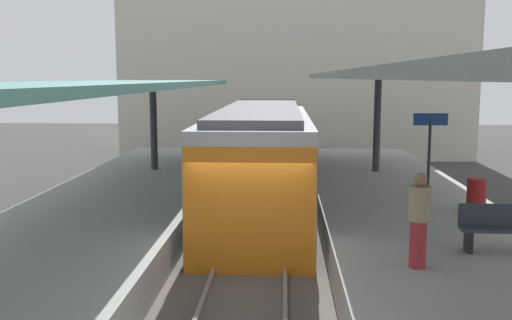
# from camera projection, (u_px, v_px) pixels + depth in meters

# --- Properties ---
(ground_plane) EXTENTS (80.00, 80.00, 0.00)m
(ground_plane) POSITION_uv_depth(u_px,v_px,m) (251.00, 274.00, 12.29)
(ground_plane) COLOR #383835
(platform_left) EXTENTS (4.40, 28.00, 1.00)m
(platform_left) POSITION_uv_depth(u_px,v_px,m) (75.00, 249.00, 12.41)
(platform_left) COLOR #9E9E99
(platform_left) RESTS_ON ground_plane
(platform_right) EXTENTS (4.40, 28.00, 1.00)m
(platform_right) POSITION_uv_depth(u_px,v_px,m) (432.00, 254.00, 12.03)
(platform_right) COLOR #9E9E99
(platform_right) RESTS_ON ground_plane
(track_ballast) EXTENTS (3.20, 28.00, 0.20)m
(track_ballast) POSITION_uv_depth(u_px,v_px,m) (251.00, 269.00, 12.28)
(track_ballast) COLOR #59544C
(track_ballast) RESTS_ON ground_plane
(rail_near_side) EXTENTS (0.08, 28.00, 0.14)m
(rail_near_side) POSITION_uv_depth(u_px,v_px,m) (218.00, 261.00, 12.29)
(rail_near_side) COLOR slate
(rail_near_side) RESTS_ON track_ballast
(rail_far_side) EXTENTS (0.08, 28.00, 0.14)m
(rail_far_side) POSITION_uv_depth(u_px,v_px,m) (285.00, 262.00, 12.22)
(rail_far_side) COLOR slate
(rail_far_side) RESTS_ON track_ballast
(commuter_train) EXTENTS (2.78, 12.72, 3.10)m
(commuter_train) POSITION_uv_depth(u_px,v_px,m) (262.00, 157.00, 17.67)
(commuter_train) COLOR #ADADB2
(commuter_train) RESTS_ON track_ballast
(canopy_left) EXTENTS (4.18, 21.00, 3.05)m
(canopy_left) POSITION_uv_depth(u_px,v_px,m) (91.00, 87.00, 13.30)
(canopy_left) COLOR #333335
(canopy_left) RESTS_ON platform_left
(canopy_right) EXTENTS (4.18, 21.00, 3.29)m
(canopy_right) POSITION_uv_depth(u_px,v_px,m) (424.00, 77.00, 12.90)
(canopy_right) COLOR #333335
(canopy_right) RESTS_ON platform_right
(platform_bench) EXTENTS (1.40, 0.41, 0.86)m
(platform_bench) POSITION_uv_depth(u_px,v_px,m) (499.00, 226.00, 10.48)
(platform_bench) COLOR black
(platform_bench) RESTS_ON platform_right
(platform_sign) EXTENTS (0.90, 0.08, 2.21)m
(platform_sign) POSITION_uv_depth(u_px,v_px,m) (430.00, 135.00, 15.40)
(platform_sign) COLOR #262628
(platform_sign) RESTS_ON platform_right
(litter_bin) EXTENTS (0.44, 0.44, 0.80)m
(litter_bin) POSITION_uv_depth(u_px,v_px,m) (476.00, 196.00, 13.52)
(litter_bin) COLOR maroon
(litter_bin) RESTS_ON platform_right
(passenger_near_bench) EXTENTS (0.36, 0.36, 1.61)m
(passenger_near_bench) POSITION_uv_depth(u_px,v_px,m) (419.00, 219.00, 9.54)
(passenger_near_bench) COLOR maroon
(passenger_near_bench) RESTS_ON platform_right
(station_building_backdrop) EXTENTS (18.00, 6.00, 11.00)m
(station_building_backdrop) POSITION_uv_depth(u_px,v_px,m) (295.00, 53.00, 31.22)
(station_building_backdrop) COLOR beige
(station_building_backdrop) RESTS_ON ground_plane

